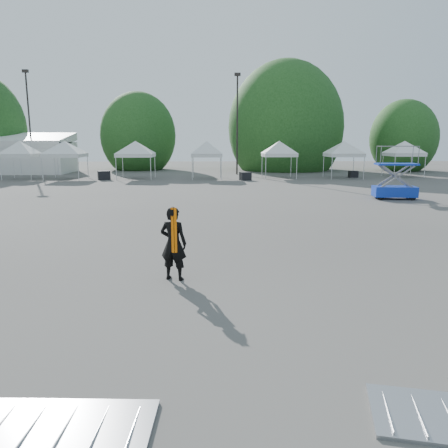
{
  "coord_description": "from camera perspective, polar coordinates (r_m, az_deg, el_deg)",
  "views": [
    {
      "loc": [
        0.2,
        -12.03,
        3.38
      ],
      "look_at": [
        0.57,
        -1.2,
        1.3
      ],
      "focal_mm": 35.0,
      "sensor_mm": 36.0,
      "label": 1
    }
  ],
  "objects": [
    {
      "name": "tent_g",
      "position": [
        41.34,
        15.43,
        10.04
      ],
      "size": [
        4.3,
        4.3,
        3.88
      ],
      "color": "silver",
      "rests_on": "ground"
    },
    {
      "name": "light_pole_east",
      "position": [
        44.17,
        1.74,
        13.64
      ],
      "size": [
        0.6,
        0.25,
        9.8
      ],
      "color": "black",
      "rests_on": "ground"
    },
    {
      "name": "tent_b",
      "position": [
        42.87,
        -25.12,
        9.43
      ],
      "size": [
        3.86,
        3.86,
        3.88
      ],
      "color": "silver",
      "rests_on": "ground"
    },
    {
      "name": "tent_f",
      "position": [
        40.26,
        7.24,
        10.33
      ],
      "size": [
        4.16,
        4.16,
        3.88
      ],
      "color": "silver",
      "rests_on": "ground"
    },
    {
      "name": "tent_d",
      "position": [
        40.01,
        -11.5,
        10.2
      ],
      "size": [
        4.48,
        4.48,
        3.88
      ],
      "color": "silver",
      "rests_on": "ground"
    },
    {
      "name": "tent_e",
      "position": [
        39.25,
        -2.28,
        10.39
      ],
      "size": [
        3.84,
        3.84,
        3.88
      ],
      "color": "silver",
      "rests_on": "ground"
    },
    {
      "name": "light_pole_west",
      "position": [
        49.56,
        -24.12,
        12.72
      ],
      "size": [
        0.6,
        0.25,
        10.3
      ],
      "color": "black",
      "rests_on": "ground"
    },
    {
      "name": "tree_mid_w",
      "position": [
        52.68,
        -11.12,
        11.27
      ],
      "size": [
        4.16,
        4.16,
        6.33
      ],
      "color": "#382314",
      "rests_on": "ground"
    },
    {
      "name": "tree_mid_e",
      "position": [
        51.8,
        8.02,
        12.38
      ],
      "size": [
        5.12,
        5.12,
        7.79
      ],
      "color": "#382314",
      "rests_on": "ground"
    },
    {
      "name": "crate_mid",
      "position": [
        37.73,
        2.81,
        6.25
      ],
      "size": [
        1.07,
        0.94,
        0.69
      ],
      "primitive_type": "cube",
      "rotation": [
        0.0,
        0.0,
        0.32
      ],
      "color": "black",
      "rests_on": "ground"
    },
    {
      "name": "tent_h",
      "position": [
        44.65,
        22.53,
        9.64
      ],
      "size": [
        4.24,
        4.24,
        3.88
      ],
      "color": "silver",
      "rests_on": "ground"
    },
    {
      "name": "man",
      "position": [
        10.7,
        -6.62,
        -2.54
      ],
      "size": [
        0.76,
        0.61,
        1.82
      ],
      "rotation": [
        0.0,
        0.0,
        2.84
      ],
      "color": "black",
      "rests_on": "ground"
    },
    {
      "name": "tree_far_e",
      "position": [
        53.66,
        22.41,
        10.33
      ],
      "size": [
        3.84,
        3.84,
        5.84
      ],
      "color": "#382314",
      "rests_on": "ground"
    },
    {
      "name": "scissor_lift",
      "position": [
        27.34,
        21.53,
        6.28
      ],
      "size": [
        2.5,
        1.46,
        3.07
      ],
      "rotation": [
        0.0,
        0.0,
        -0.12
      ],
      "color": "#0B369B",
      "rests_on": "ground"
    },
    {
      "name": "ground",
      "position": [
        12.5,
        -2.8,
        -4.84
      ],
      "size": [
        120.0,
        120.0,
        0.0
      ],
      "primitive_type": "plane",
      "color": "#474442",
      "rests_on": "ground"
    },
    {
      "name": "crate_east",
      "position": [
        42.37,
        16.53,
        6.26
      ],
      "size": [
        0.82,
        0.66,
        0.61
      ],
      "primitive_type": "cube",
      "rotation": [
        0.0,
        0.0,
        0.06
      ],
      "color": "black",
      "rests_on": "ground"
    },
    {
      "name": "tent_c",
      "position": [
        41.34,
        -20.12,
        9.78
      ],
      "size": [
        4.54,
        4.54,
        3.88
      ],
      "color": "silver",
      "rests_on": "ground"
    },
    {
      "name": "barrier_left",
      "position": [
        6.03,
        -22.05,
        -23.68
      ],
      "size": [
        2.5,
        1.34,
        0.08
      ],
      "rotation": [
        0.0,
        0.0,
        -0.05
      ],
      "color": "#A1A4A9",
      "rests_on": "ground"
    },
    {
      "name": "crate_west",
      "position": [
        39.53,
        -15.4,
        6.14
      ],
      "size": [
        1.21,
        1.08,
        0.78
      ],
      "primitive_type": "cube",
      "rotation": [
        0.0,
        0.0,
        0.37
      ],
      "color": "black",
      "rests_on": "ground"
    }
  ]
}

